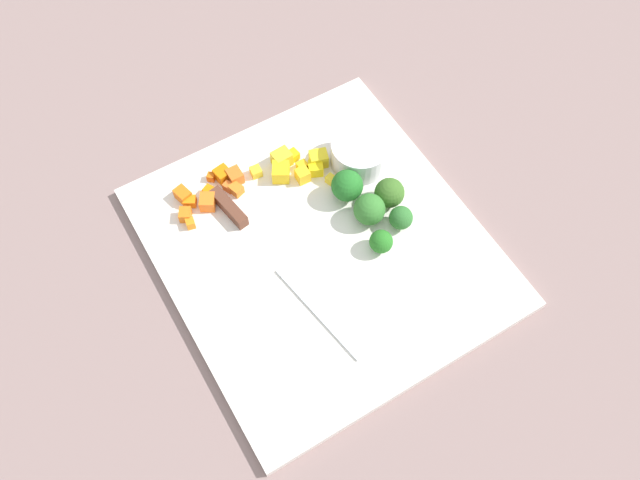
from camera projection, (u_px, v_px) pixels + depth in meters
ground_plane at (320, 249)px, 0.82m from camera, size 4.00×4.00×0.00m
cutting_board at (320, 246)px, 0.81m from camera, size 0.40×0.37×0.01m
prep_bowl at (360, 154)px, 0.85m from camera, size 0.07×0.07×0.04m
chef_knife at (260, 242)px, 0.80m from camera, size 0.28×0.06×0.02m
carrot_dice_0 at (228, 187)px, 0.84m from camera, size 0.02×0.01×0.01m
carrot_dice_1 at (190, 223)px, 0.81m from camera, size 0.01×0.01×0.01m
carrot_dice_2 at (183, 195)px, 0.83m from camera, size 0.02×0.02×0.02m
carrot_dice_3 at (236, 189)px, 0.84m from camera, size 0.02×0.02×0.01m
carrot_dice_4 at (208, 202)px, 0.82m from camera, size 0.03×0.03×0.02m
carrot_dice_5 at (185, 215)px, 0.82m from camera, size 0.02×0.02×0.01m
carrot_dice_6 at (235, 176)px, 0.84m from camera, size 0.02×0.02×0.02m
carrot_dice_7 at (190, 202)px, 0.83m from camera, size 0.02×0.02×0.01m
carrot_dice_8 at (211, 177)px, 0.85m from camera, size 0.01×0.01×0.01m
carrot_dice_9 at (223, 174)px, 0.85m from camera, size 0.02×0.02×0.02m
carrot_dice_10 at (210, 192)px, 0.83m from camera, size 0.02×0.02×0.01m
pepper_dice_0 at (302, 166)px, 0.85m from camera, size 0.01×0.01×0.01m
pepper_dice_1 at (316, 168)px, 0.85m from camera, size 0.02×0.02×0.02m
pepper_dice_2 at (292, 156)px, 0.86m from camera, size 0.02×0.02×0.01m
pepper_dice_3 at (281, 172)px, 0.84m from camera, size 0.03×0.03×0.02m
pepper_dice_4 at (256, 172)px, 0.85m from camera, size 0.01×0.01×0.01m
pepper_dice_5 at (303, 175)px, 0.84m from camera, size 0.02×0.02×0.02m
pepper_dice_6 at (319, 159)px, 0.85m from camera, size 0.02×0.03×0.02m
pepper_dice_7 at (331, 179)px, 0.84m from camera, size 0.01×0.01×0.01m
pepper_dice_8 at (282, 159)px, 0.85m from camera, size 0.02×0.02×0.02m
broccoli_floret_0 at (369, 209)px, 0.80m from camera, size 0.04×0.04×0.04m
broccoli_floret_1 at (381, 242)px, 0.79m from camera, size 0.03×0.03×0.03m
broccoli_floret_2 at (389, 193)px, 0.82m from camera, size 0.04×0.04×0.04m
broccoli_floret_3 at (401, 218)px, 0.80m from camera, size 0.03×0.03×0.03m
broccoli_floret_4 at (347, 186)px, 0.82m from camera, size 0.04×0.04×0.04m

